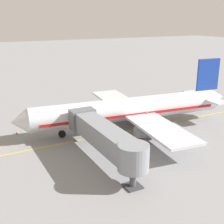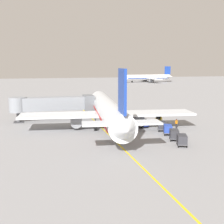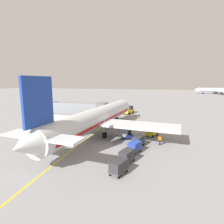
{
  "view_description": "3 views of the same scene",
  "coord_description": "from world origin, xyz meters",
  "px_view_note": "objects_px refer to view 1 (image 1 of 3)",
  "views": [
    {
      "loc": [
        -38.43,
        24.67,
        17.38
      ],
      "look_at": [
        -1.4,
        5.08,
        4.09
      ],
      "focal_mm": 47.81,
      "sensor_mm": 36.0,
      "label": 1
    },
    {
      "loc": [
        -10.69,
        -48.14,
        11.07
      ],
      "look_at": [
        1.81,
        0.37,
        2.84
      ],
      "focal_mm": 46.1,
      "sensor_mm": 36.0,
      "label": 2
    },
    {
      "loc": [
        12.01,
        -31.3,
        10.08
      ],
      "look_at": [
        3.56,
        1.89,
        4.19
      ],
      "focal_mm": 28.74,
      "sensor_mm": 36.0,
      "label": 3
    }
  ],
  "objects_px": {
    "ground_crew_loader": "(115,103)",
    "safety_cone_nose_left": "(69,126)",
    "jet_bridge": "(105,136)",
    "baggage_cart_third_in_train": "(156,103)",
    "baggage_cart_front": "(128,106)",
    "safety_cone_nose_right": "(17,132)",
    "baggage_cart_second_in_train": "(141,104)",
    "baggage_tug_lead": "(96,109)",
    "ground_crew_wing_walker": "(102,118)",
    "parked_airliner": "(131,109)",
    "baggage_tug_trailing": "(117,113)",
    "baggage_cart_tail_end": "(170,101)"
  },
  "relations": [
    {
      "from": "baggage_tug_lead",
      "to": "ground_crew_loader",
      "type": "relative_size",
      "value": 1.64
    },
    {
      "from": "baggage_tug_lead",
      "to": "ground_crew_wing_walker",
      "type": "bearing_deg",
      "value": 164.16
    },
    {
      "from": "baggage_cart_third_in_train",
      "to": "safety_cone_nose_right",
      "type": "xyz_separation_m",
      "value": [
        -1.63,
        27.8,
        -0.66
      ]
    },
    {
      "from": "baggage_tug_lead",
      "to": "ground_crew_wing_walker",
      "type": "xyz_separation_m",
      "value": [
        -6.01,
        1.71,
        0.24
      ]
    },
    {
      "from": "baggage_tug_trailing",
      "to": "jet_bridge",
      "type": "bearing_deg",
      "value": 146.23
    },
    {
      "from": "ground_crew_wing_walker",
      "to": "baggage_cart_front",
      "type": "bearing_deg",
      "value": -62.45
    },
    {
      "from": "baggage_tug_trailing",
      "to": "baggage_cart_front",
      "type": "bearing_deg",
      "value": -57.9
    },
    {
      "from": "parked_airliner",
      "to": "baggage_tug_lead",
      "type": "bearing_deg",
      "value": 8.04
    },
    {
      "from": "safety_cone_nose_left",
      "to": "parked_airliner",
      "type": "bearing_deg",
      "value": -117.79
    },
    {
      "from": "baggage_tug_trailing",
      "to": "safety_cone_nose_left",
      "type": "bearing_deg",
      "value": 97.29
    },
    {
      "from": "baggage_cart_front",
      "to": "safety_cone_nose_right",
      "type": "xyz_separation_m",
      "value": [
        -2.39,
        21.7,
        -0.66
      ]
    },
    {
      "from": "jet_bridge",
      "to": "baggage_cart_front",
      "type": "xyz_separation_m",
      "value": [
        17.36,
        -13.74,
        -2.51
      ]
    },
    {
      "from": "ground_crew_loader",
      "to": "safety_cone_nose_left",
      "type": "distance_m",
      "value": 14.2
    },
    {
      "from": "parked_airliner",
      "to": "safety_cone_nose_left",
      "type": "distance_m",
      "value": 10.68
    },
    {
      "from": "baggage_tug_trailing",
      "to": "safety_cone_nose_left",
      "type": "xyz_separation_m",
      "value": [
        -1.27,
        9.91,
        -0.42
      ]
    },
    {
      "from": "baggage_cart_second_in_train",
      "to": "ground_crew_loader",
      "type": "bearing_deg",
      "value": 48.25
    },
    {
      "from": "parked_airliner",
      "to": "safety_cone_nose_right",
      "type": "bearing_deg",
      "value": 70.86
    },
    {
      "from": "baggage_tug_lead",
      "to": "safety_cone_nose_left",
      "type": "height_order",
      "value": "baggage_tug_lead"
    },
    {
      "from": "baggage_tug_trailing",
      "to": "safety_cone_nose_left",
      "type": "distance_m",
      "value": 10.0
    },
    {
      "from": "baggage_cart_front",
      "to": "ground_crew_loader",
      "type": "distance_m",
      "value": 3.51
    },
    {
      "from": "parked_airliner",
      "to": "safety_cone_nose_left",
      "type": "relative_size",
      "value": 63.3
    },
    {
      "from": "parked_airliner",
      "to": "baggage_cart_tail_end",
      "type": "relative_size",
      "value": 12.64
    },
    {
      "from": "jet_bridge",
      "to": "baggage_cart_third_in_train",
      "type": "distance_m",
      "value": 25.99
    },
    {
      "from": "baggage_cart_front",
      "to": "safety_cone_nose_right",
      "type": "bearing_deg",
      "value": 96.29
    },
    {
      "from": "jet_bridge",
      "to": "baggage_cart_second_in_train",
      "type": "height_order",
      "value": "jet_bridge"
    },
    {
      "from": "jet_bridge",
      "to": "baggage_cart_tail_end",
      "type": "distance_m",
      "value": 28.21
    },
    {
      "from": "baggage_tug_trailing",
      "to": "ground_crew_wing_walker",
      "type": "bearing_deg",
      "value": 113.0
    },
    {
      "from": "baggage_tug_trailing",
      "to": "baggage_cart_tail_end",
      "type": "relative_size",
      "value": 0.94
    },
    {
      "from": "baggage_tug_trailing",
      "to": "safety_cone_nose_right",
      "type": "xyz_separation_m",
      "value": [
        -0.09,
        18.03,
        -0.42
      ]
    },
    {
      "from": "baggage_cart_third_in_train",
      "to": "safety_cone_nose_right",
      "type": "relative_size",
      "value": 5.01
    },
    {
      "from": "baggage_cart_tail_end",
      "to": "safety_cone_nose_left",
      "type": "height_order",
      "value": "baggage_cart_tail_end"
    },
    {
      "from": "safety_cone_nose_right",
      "to": "baggage_tug_lead",
      "type": "bearing_deg",
      "value": -74.36
    },
    {
      "from": "baggage_cart_front",
      "to": "baggage_cart_second_in_train",
      "type": "height_order",
      "value": "same"
    },
    {
      "from": "baggage_cart_third_in_train",
      "to": "parked_airliner",
      "type": "bearing_deg",
      "value": 125.64
    },
    {
      "from": "parked_airliner",
      "to": "baggage_cart_third_in_train",
      "type": "relative_size",
      "value": 12.64
    },
    {
      "from": "jet_bridge",
      "to": "ground_crew_wing_walker",
      "type": "xyz_separation_m",
      "value": [
        13.36,
        -6.08,
        -2.51
      ]
    },
    {
      "from": "ground_crew_loader",
      "to": "safety_cone_nose_left",
      "type": "bearing_deg",
      "value": 118.99
    },
    {
      "from": "safety_cone_nose_right",
      "to": "baggage_cart_third_in_train",
      "type": "bearing_deg",
      "value": -86.65
    },
    {
      "from": "parked_airliner",
      "to": "baggage_tug_trailing",
      "type": "relative_size",
      "value": 13.48
    },
    {
      "from": "baggage_cart_third_in_train",
      "to": "ground_crew_wing_walker",
      "type": "bearing_deg",
      "value": 103.21
    },
    {
      "from": "baggage_cart_second_in_train",
      "to": "safety_cone_nose_right",
      "type": "xyz_separation_m",
      "value": [
        -2.19,
        24.45,
        -0.66
      ]
    },
    {
      "from": "parked_airliner",
      "to": "ground_crew_wing_walker",
      "type": "height_order",
      "value": "parked_airliner"
    },
    {
      "from": "baggage_tug_lead",
      "to": "safety_cone_nose_left",
      "type": "bearing_deg",
      "value": 126.22
    },
    {
      "from": "jet_bridge",
      "to": "ground_crew_wing_walker",
      "type": "bearing_deg",
      "value": -24.46
    },
    {
      "from": "safety_cone_nose_left",
      "to": "safety_cone_nose_right",
      "type": "relative_size",
      "value": 1.0
    },
    {
      "from": "baggage_tug_trailing",
      "to": "baggage_cart_front",
      "type": "relative_size",
      "value": 0.94
    },
    {
      "from": "baggage_tug_trailing",
      "to": "baggage_cart_tail_end",
      "type": "bearing_deg",
      "value": -84.91
    },
    {
      "from": "baggage_cart_second_in_train",
      "to": "baggage_cart_third_in_train",
      "type": "distance_m",
      "value": 3.4
    },
    {
      "from": "baggage_cart_tail_end",
      "to": "safety_cone_nose_left",
      "type": "xyz_separation_m",
      "value": [
        -2.42,
        22.81,
        -0.66
      ]
    },
    {
      "from": "baggage_cart_third_in_train",
      "to": "baggage_cart_second_in_train",
      "type": "bearing_deg",
      "value": 80.43
    }
  ]
}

